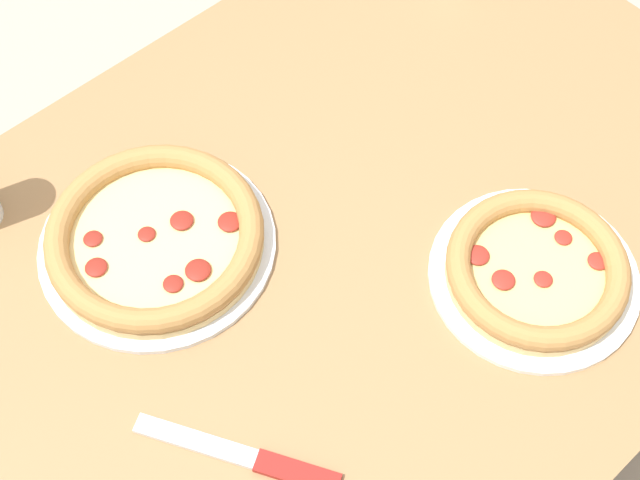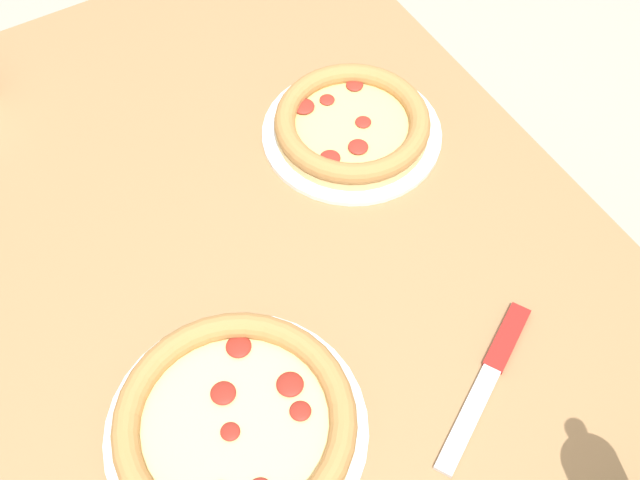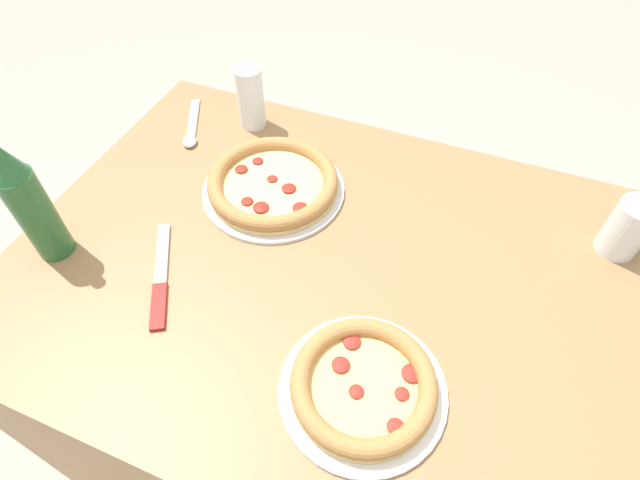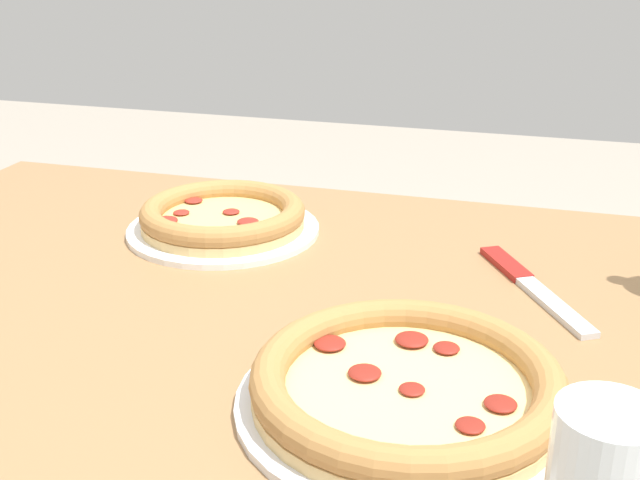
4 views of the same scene
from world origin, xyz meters
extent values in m
plane|color=#A89E8E|center=(0.00, 0.00, 0.00)|extent=(8.00, 8.00, 0.00)
cube|color=#997047|center=(0.00, 0.00, 0.39)|extent=(1.21, 0.86, 0.78)
cylinder|color=silver|center=(0.19, -0.14, 0.78)|extent=(0.30, 0.30, 0.01)
cylinder|color=#DBB775|center=(0.19, -0.14, 0.79)|extent=(0.27, 0.27, 0.01)
cylinder|color=#EACC7F|center=(0.19, -0.14, 0.80)|extent=(0.24, 0.24, 0.00)
torus|color=#AD7A42|center=(0.19, -0.14, 0.81)|extent=(0.27, 0.27, 0.03)
ellipsoid|color=maroon|center=(0.15, -0.14, 0.80)|extent=(0.03, 0.03, 0.01)
ellipsoid|color=maroon|center=(0.22, -0.07, 0.80)|extent=(0.02, 0.02, 0.01)
ellipsoid|color=maroon|center=(0.18, -0.07, 0.80)|extent=(0.03, 0.03, 0.01)
ellipsoid|color=maroon|center=(0.11, -0.10, 0.80)|extent=(0.03, 0.03, 0.01)
ellipsoid|color=maroon|center=(0.20, -0.15, 0.80)|extent=(0.02, 0.02, 0.00)
ellipsoid|color=maroon|center=(0.25, -0.19, 0.80)|extent=(0.02, 0.02, 0.01)
ellipsoid|color=maroon|center=(0.27, -0.15, 0.80)|extent=(0.03, 0.03, 0.01)
cylinder|color=white|center=(-0.12, 0.21, 0.78)|extent=(0.26, 0.26, 0.01)
cylinder|color=#DBB775|center=(-0.12, 0.21, 0.79)|extent=(0.22, 0.22, 0.01)
cylinder|color=#E5C170|center=(-0.12, 0.21, 0.80)|extent=(0.19, 0.19, 0.00)
torus|color=#AD7A42|center=(-0.12, 0.21, 0.81)|extent=(0.22, 0.22, 0.03)
ellipsoid|color=maroon|center=(-0.18, 0.20, 0.80)|extent=(0.02, 0.02, 0.00)
ellipsoid|color=maroon|center=(-0.12, 0.22, 0.80)|extent=(0.02, 0.02, 0.01)
ellipsoid|color=maroon|center=(-0.08, 0.15, 0.80)|extent=(0.03, 0.03, 0.01)
ellipsoid|color=maroon|center=(-0.08, 0.19, 0.80)|extent=(0.03, 0.03, 0.01)
ellipsoid|color=maroon|center=(-0.19, 0.25, 0.80)|extent=(0.03, 0.03, 0.01)
ellipsoid|color=maroon|center=(-0.19, 0.16, 0.80)|extent=(0.03, 0.03, 0.01)
cylinder|color=white|center=(-0.48, -0.24, 0.83)|extent=(0.07, 0.07, 0.12)
cylinder|color=silver|center=(-0.48, -0.24, 0.81)|extent=(0.06, 0.06, 0.06)
cylinder|color=white|center=(0.34, -0.33, 0.85)|extent=(0.06, 0.06, 0.15)
cylinder|color=beige|center=(0.34, -0.33, 0.82)|extent=(0.05, 0.05, 0.07)
cylinder|color=#286033|center=(0.51, 0.16, 0.87)|extent=(0.06, 0.06, 0.19)
cone|color=#286033|center=(0.51, 0.16, 1.00)|extent=(0.06, 0.06, 0.07)
cube|color=maroon|center=(0.25, 0.20, 0.78)|extent=(0.07, 0.10, 0.01)
cube|color=silver|center=(0.31, 0.09, 0.78)|extent=(0.09, 0.13, 0.01)
cube|color=silver|center=(0.48, -0.29, 0.78)|extent=(0.09, 0.15, 0.01)
ellipsoid|color=silver|center=(0.44, -0.21, 0.78)|extent=(0.05, 0.05, 0.01)
camera|label=1|loc=(0.43, 0.43, 1.74)|focal=50.00mm
camera|label=2|loc=(0.53, -0.23, 1.65)|focal=45.00mm
camera|label=3|loc=(-0.18, 0.53, 1.52)|focal=28.00mm
camera|label=4|loc=(0.29, -0.73, 1.17)|focal=45.00mm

